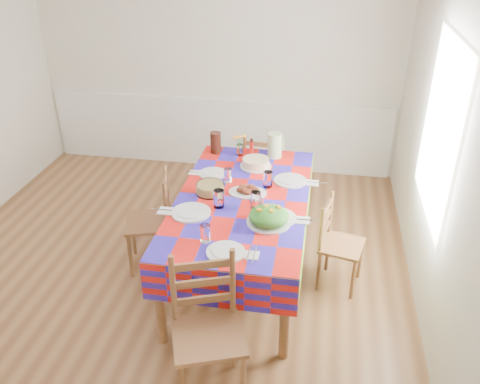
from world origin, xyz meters
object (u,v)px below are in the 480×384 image
dining_table (243,206)px  chair_left (153,221)px  tea_pitcher (216,143)px  chair_near (207,331)px  green_pitcher (275,145)px  chair_far (262,170)px  chair_right (338,244)px  meat_platter (248,191)px

dining_table → chair_left: (-0.84, 0.01, -0.25)m
tea_pitcher → chair_left: tea_pitcher is taller
tea_pitcher → chair_near: 2.28m
green_pitcher → chair_far: bearing=112.3°
dining_table → chair_right: (0.84, 0.01, -0.31)m
meat_platter → chair_near: 1.44m
chair_near → chair_left: chair_near is taller
chair_left → chair_far: bearing=131.4°
green_pitcher → dining_table: bearing=-101.3°
meat_platter → chair_right: size_ratio=0.40×
green_pitcher → tea_pitcher: bearing=179.9°
tea_pitcher → chair_left: 1.07m
chair_far → chair_left: 1.56m
chair_near → chair_left: (-0.82, 1.33, -0.05)m
meat_platter → chair_right: bearing=-4.8°
green_pitcher → chair_far: (-0.18, 0.44, -0.50)m
green_pitcher → chair_far: green_pitcher is taller
meat_platter → dining_table: bearing=-111.8°
chair_far → chair_left: (-0.84, -1.31, 0.04)m
dining_table → tea_pitcher: (-0.43, 0.89, 0.20)m
dining_table → chair_near: bearing=-90.7°
chair_left → dining_table: bearing=73.0°
chair_left → green_pitcher: bearing=114.5°
meat_platter → green_pitcher: (0.15, 0.81, 0.10)m
chair_near → chair_left: 1.57m
chair_far → chair_right: bearing=127.8°
chair_left → chair_right: (1.68, -0.00, -0.06)m
tea_pitcher → chair_left: size_ratio=0.23×
green_pitcher → tea_pitcher: size_ratio=1.14×
tea_pitcher → green_pitcher: bearing=-0.1°
chair_far → chair_right: (0.85, -1.32, -0.02)m
dining_table → chair_left: chair_left is taller
meat_platter → chair_left: (-0.87, -0.06, -0.37)m
tea_pitcher → chair_far: (0.42, 0.44, -0.49)m
dining_table → chair_right: bearing=0.6°
chair_near → chair_far: bearing=69.4°
dining_table → chair_near: 1.34m
tea_pitcher → chair_right: bearing=-34.6°
green_pitcher → chair_near: 2.25m
meat_platter → green_pitcher: bearing=79.7°
meat_platter → green_pitcher: size_ratio=1.35×
dining_table → chair_near: (-0.02, -1.32, -0.21)m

